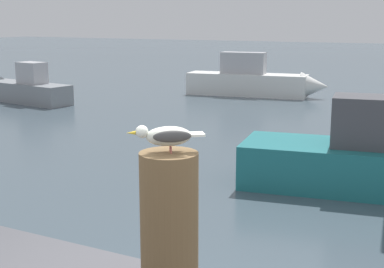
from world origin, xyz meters
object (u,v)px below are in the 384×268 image
at_px(seagull, 167,135).
at_px(boat_grey, 20,89).
at_px(mooring_post, 169,230).
at_px(boat_white, 257,82).

relative_size(seagull, boat_grey, 0.08).
distance_m(mooring_post, seagull, 0.50).
bearing_deg(boat_grey, boat_white, 37.65).
bearing_deg(boat_white, seagull, -70.33).
distance_m(mooring_post, boat_white, 16.39).
height_order(mooring_post, boat_grey, mooring_post).
height_order(seagull, boat_grey, seagull).
height_order(seagull, boat_white, seagull).
bearing_deg(seagull, boat_grey, 137.77).
relative_size(mooring_post, boat_white, 0.17).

